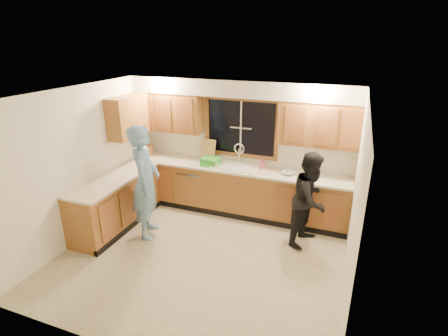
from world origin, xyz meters
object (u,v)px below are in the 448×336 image
object	(u,v)px
sink	(236,170)
dish_crate	(211,162)
bowl	(288,173)
woman	(311,199)
soap_bottle	(263,163)
stove	(94,217)
man	(145,182)
knife_block	(150,150)
dishwasher	(195,186)

from	to	relation	value
sink	dish_crate	bearing A→B (deg)	-169.93
bowl	woman	bearing A→B (deg)	-50.05
woman	soap_bottle	bearing A→B (deg)	71.29
woman	stove	bearing A→B (deg)	128.34
stove	man	distance (m)	1.00
sink	knife_block	xyz separation A→B (m)	(-1.85, 0.02, 0.17)
woman	dishwasher	bearing A→B (deg)	93.65
sink	woman	world-z (taller)	woman
sink	dish_crate	size ratio (longest dim) A/B	2.75
dishwasher	stove	xyz separation A→B (m)	(-0.95, -1.81, 0.04)
dishwasher	stove	distance (m)	2.04
dishwasher	dish_crate	world-z (taller)	dish_crate
woman	dish_crate	bearing A→B (deg)	92.86
dishwasher	man	world-z (taller)	man
stove	soap_bottle	size ratio (longest dim) A/B	5.02
sink	bowl	world-z (taller)	sink
sink	dishwasher	world-z (taller)	sink
dish_crate	woman	bearing A→B (deg)	-14.97
knife_block	soap_bottle	bearing A→B (deg)	-23.31
soap_bottle	man	bearing A→B (deg)	-137.88
stove	knife_block	size ratio (longest dim) A/B	3.97
dishwasher	knife_block	distance (m)	1.18
knife_block	bowl	bearing A→B (deg)	-27.08
soap_bottle	stove	bearing A→B (deg)	-139.30
knife_block	dish_crate	bearing A→B (deg)	-30.35
sink	stove	size ratio (longest dim) A/B	0.96
sink	woman	bearing A→B (deg)	-22.23
knife_block	woman	bearing A→B (deg)	-36.74
dish_crate	sink	bearing A→B (deg)	10.07
man	woman	xyz separation A→B (m)	(2.59, 0.70, -0.18)
dishwasher	bowl	distance (m)	1.92
stove	dishwasher	bearing A→B (deg)	62.31
woman	soap_bottle	world-z (taller)	woman
soap_bottle	dishwasher	bearing A→B (deg)	-173.58
man	knife_block	distance (m)	1.52
stove	man	bearing A→B (deg)	37.16
stove	man	size ratio (longest dim) A/B	0.47
stove	knife_block	world-z (taller)	knife_block
woman	bowl	xyz separation A→B (m)	(-0.48, 0.57, 0.17)
sink	soap_bottle	size ratio (longest dim) A/B	4.80
bowl	stove	bearing A→B (deg)	-147.19
dishwasher	knife_block	xyz separation A→B (m)	(-1.00, 0.03, 0.62)
sink	man	world-z (taller)	man
sink	soap_bottle	world-z (taller)	sink
dishwasher	woman	size ratio (longest dim) A/B	0.53
dishwasher	soap_bottle	world-z (taller)	soap_bottle
dish_crate	stove	bearing A→B (deg)	-127.43
woman	bowl	bearing A→B (deg)	57.78
sink	dish_crate	world-z (taller)	sink
man	dish_crate	world-z (taller)	man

